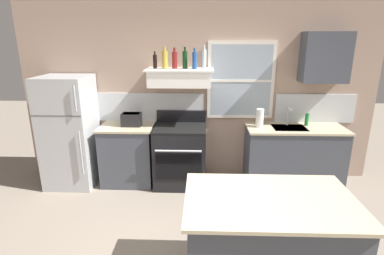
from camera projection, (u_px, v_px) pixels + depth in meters
back_wall at (200, 93)px, 4.62m from camera, size 5.40×0.11×2.70m
refrigerator at (69, 132)px, 4.47m from camera, size 0.70×0.72×1.65m
counter_left_of_stove at (129, 154)px, 4.60m from camera, size 0.79×0.63×0.91m
toaster at (131, 119)px, 4.45m from camera, size 0.30×0.20×0.19m
stove_range at (180, 155)px, 4.54m from camera, size 0.76×0.69×1.09m
range_hood_shelf at (180, 77)px, 4.30m from camera, size 0.96×0.52×0.24m
bottle_balsamic_dark at (155, 61)px, 4.25m from camera, size 0.06×0.06×0.24m
bottle_champagne_gold_foil at (165, 60)px, 4.22m from camera, size 0.08×0.08×0.30m
bottle_red_label_wine at (175, 60)px, 4.25m from camera, size 0.07×0.07×0.29m
bottle_dark_green_wine at (185, 59)px, 4.25m from camera, size 0.07×0.07×0.30m
bottle_blue_liqueur at (195, 60)px, 4.18m from camera, size 0.07×0.07×0.29m
bottle_clear_tall at (204, 59)px, 4.26m from camera, size 0.06×0.06×0.33m
counter_right_with_sink at (293, 156)px, 4.52m from camera, size 1.43×0.63×0.91m
sink_faucet at (288, 114)px, 4.44m from camera, size 0.03×0.17×0.28m
paper_towel_roll at (260, 118)px, 4.37m from camera, size 0.11×0.11×0.27m
dish_soap_bottle at (307, 120)px, 4.46m from camera, size 0.06×0.06×0.18m
kitchen_island at (267, 245)px, 2.57m from camera, size 1.40×0.90×0.91m
upper_cabinet_right at (325, 57)px, 4.23m from camera, size 0.64×0.32×0.70m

